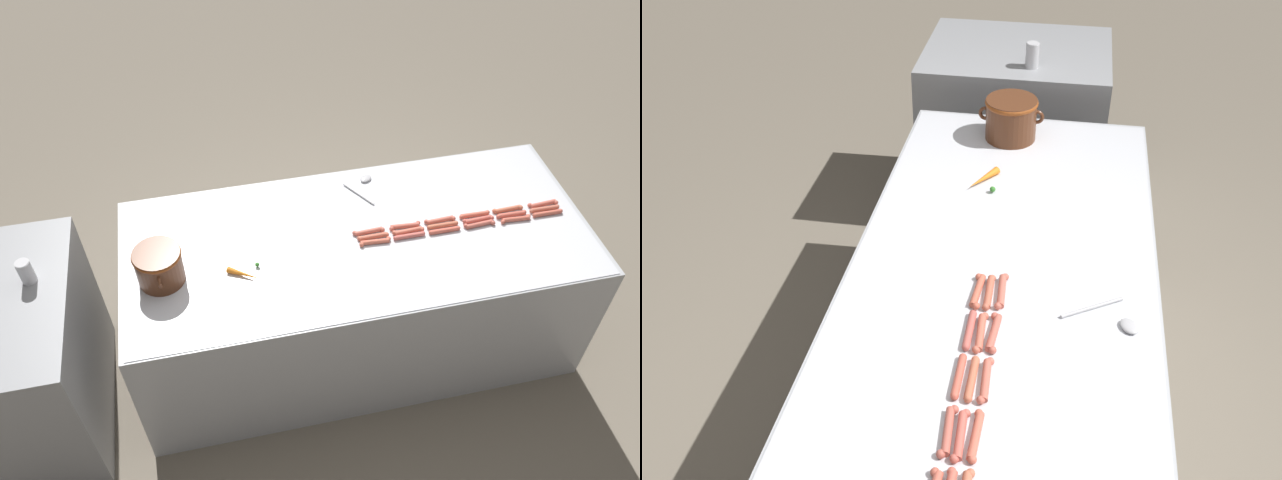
% 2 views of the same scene
% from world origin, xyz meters
% --- Properties ---
extents(ground_plane, '(20.00, 20.00, 0.00)m').
position_xyz_m(ground_plane, '(0.00, 0.00, 0.00)').
color(ground_plane, '#756B5B').
extents(griddle_counter, '(1.03, 2.36, 0.86)m').
position_xyz_m(griddle_counter, '(0.00, 0.00, 0.43)').
color(griddle_counter, '#ADAFB5').
rests_on(griddle_counter, ground_plane).
extents(back_cabinet, '(0.97, 0.78, 0.94)m').
position_xyz_m(back_cabinet, '(-0.12, 1.78, 0.47)').
color(back_cabinet, '#939599').
rests_on(back_cabinet, ground_plane).
extents(hot_dog_2, '(0.03, 0.17, 0.02)m').
position_xyz_m(hot_dog_2, '(-0.06, -0.62, 0.87)').
color(hot_dog_2, '#BF5C4D').
rests_on(hot_dog_2, griddle_counter).
extents(hot_dog_3, '(0.02, 0.17, 0.02)m').
position_xyz_m(hot_dog_3, '(-0.06, -0.43, 0.87)').
color(hot_dog_3, '#CC5A48').
rests_on(hot_dog_3, griddle_counter).
extents(hot_dog_4, '(0.02, 0.17, 0.02)m').
position_xyz_m(hot_dog_4, '(-0.06, -0.25, 0.87)').
color(hot_dog_4, '#C35950').
rests_on(hot_dog_4, griddle_counter).
extents(hot_dog_5, '(0.04, 0.17, 0.02)m').
position_xyz_m(hot_dog_5, '(-0.06, -0.07, 0.87)').
color(hot_dog_5, '#CB5F49').
rests_on(hot_dog_5, griddle_counter).
extents(hot_dog_8, '(0.03, 0.17, 0.02)m').
position_xyz_m(hot_dog_8, '(-0.03, -0.63, 0.87)').
color(hot_dog_8, '#CE5C4F').
rests_on(hot_dog_8, griddle_counter).
extents(hot_dog_9, '(0.02, 0.17, 0.02)m').
position_xyz_m(hot_dog_9, '(-0.03, -0.44, 0.87)').
color(hot_dog_9, '#C36549').
rests_on(hot_dog_9, griddle_counter).
extents(hot_dog_10, '(0.03, 0.17, 0.02)m').
position_xyz_m(hot_dog_10, '(-0.03, -0.25, 0.87)').
color(hot_dog_10, '#CC634E').
rests_on(hot_dog_10, griddle_counter).
extents(hot_dog_11, '(0.03, 0.17, 0.02)m').
position_xyz_m(hot_dog_11, '(-0.03, -0.07, 0.87)').
color(hot_dog_11, '#C3624A').
rests_on(hot_dog_11, griddle_counter).
extents(hot_dog_14, '(0.03, 0.17, 0.02)m').
position_xyz_m(hot_dog_14, '(0.01, -0.63, 0.87)').
color(hot_dog_14, '#CE5F4B').
rests_on(hot_dog_14, griddle_counter).
extents(hot_dog_15, '(0.03, 0.17, 0.02)m').
position_xyz_m(hot_dog_15, '(0.01, -0.44, 0.87)').
color(hot_dog_15, '#C7604F').
rests_on(hot_dog_15, griddle_counter).
extents(hot_dog_16, '(0.04, 0.17, 0.02)m').
position_xyz_m(hot_dog_16, '(0.01, -0.25, 0.87)').
color(hot_dog_16, '#C35D4D').
rests_on(hot_dog_16, griddle_counter).
extents(hot_dog_17, '(0.03, 0.17, 0.02)m').
position_xyz_m(hot_dog_17, '(0.01, -0.06, 0.87)').
color(hot_dog_17, '#C56151').
rests_on(hot_dog_17, griddle_counter).
extents(bean_pot, '(0.28, 0.23, 0.18)m').
position_xyz_m(bean_pot, '(-0.07, 0.97, 0.96)').
color(bean_pot, '#562D19').
rests_on(bean_pot, griddle_counter).
extents(serving_spoon, '(0.25, 0.17, 0.02)m').
position_xyz_m(serving_spoon, '(0.37, -0.13, 0.87)').
color(serving_spoon, '#B7B7BC').
rests_on(serving_spoon, griddle_counter).
extents(carrot, '(0.12, 0.16, 0.03)m').
position_xyz_m(carrot, '(-0.13, 0.59, 0.87)').
color(carrot, orange).
rests_on(carrot, griddle_counter).
extents(soda_can, '(0.07, 0.07, 0.12)m').
position_xyz_m(soda_can, '(-0.03, 1.55, 1.01)').
color(soda_can, '#BCBCC1').
rests_on(soda_can, back_cabinet).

